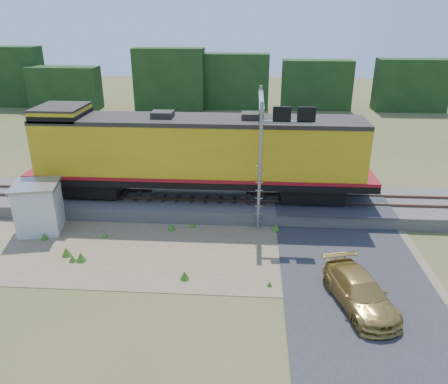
# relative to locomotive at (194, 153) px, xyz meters

# --- Properties ---
(ground) EXTENTS (140.00, 140.00, 0.00)m
(ground) POSITION_rel_locomotive_xyz_m (1.67, -6.00, -3.73)
(ground) COLOR #475123
(ground) RESTS_ON ground
(ballast) EXTENTS (70.00, 5.00, 0.80)m
(ballast) POSITION_rel_locomotive_xyz_m (1.67, 0.00, -3.33)
(ballast) COLOR slate
(ballast) RESTS_ON ground
(rails) EXTENTS (70.00, 1.54, 0.16)m
(rails) POSITION_rel_locomotive_xyz_m (1.67, 0.00, -2.85)
(rails) COLOR brown
(rails) RESTS_ON ballast
(dirt_shoulder) EXTENTS (26.00, 8.00, 0.03)m
(dirt_shoulder) POSITION_rel_locomotive_xyz_m (-0.33, -5.50, -3.71)
(dirt_shoulder) COLOR #8C7754
(dirt_shoulder) RESTS_ON ground
(road) EXTENTS (7.00, 66.00, 0.86)m
(road) POSITION_rel_locomotive_xyz_m (8.67, -5.26, -3.64)
(road) COLOR #38383A
(road) RESTS_ON ground
(tree_line_north) EXTENTS (130.00, 3.00, 6.50)m
(tree_line_north) POSITION_rel_locomotive_xyz_m (1.67, 32.00, -0.66)
(tree_line_north) COLOR #183312
(tree_line_north) RESTS_ON ground
(weed_clumps) EXTENTS (15.00, 6.20, 0.56)m
(weed_clumps) POSITION_rel_locomotive_xyz_m (-1.83, -5.90, -3.73)
(weed_clumps) COLOR #406F1F
(weed_clumps) RESTS_ON ground
(locomotive) EXTENTS (21.75, 3.32, 5.61)m
(locomotive) POSITION_rel_locomotive_xyz_m (0.00, 0.00, 0.00)
(locomotive) COLOR black
(locomotive) RESTS_ON rails
(shed) EXTENTS (2.95, 2.95, 2.93)m
(shed) POSITION_rel_locomotive_xyz_m (-8.54, -3.79, -2.25)
(shed) COLOR silver
(shed) RESTS_ON ground
(signal_gantry) EXTENTS (2.97, 6.20, 7.50)m
(signal_gantry) POSITION_rel_locomotive_xyz_m (4.45, -0.68, 1.87)
(signal_gantry) COLOR gray
(signal_gantry) RESTS_ON ground
(car) EXTENTS (3.04, 5.05, 1.37)m
(car) POSITION_rel_locomotive_xyz_m (8.41, -9.79, -3.04)
(car) COLOR #B39042
(car) RESTS_ON ground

